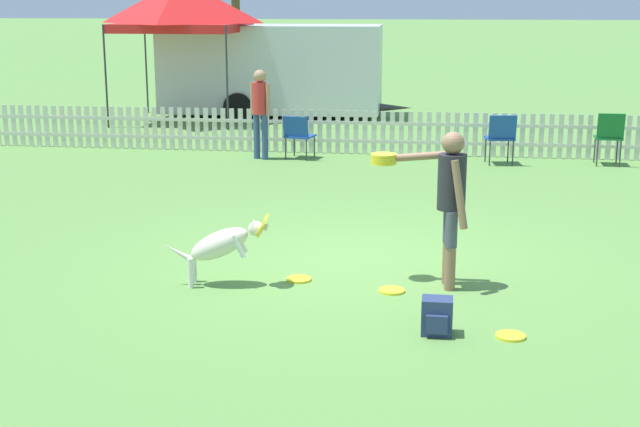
% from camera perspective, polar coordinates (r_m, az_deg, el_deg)
% --- Properties ---
extents(ground_plane, '(240.00, 240.00, 0.00)m').
position_cam_1_polar(ground_plane, '(9.84, 2.67, -3.10)').
color(ground_plane, '#5B8C42').
extents(handler_person, '(0.99, 0.57, 1.57)m').
position_cam_1_polar(handler_person, '(8.84, 8.01, 1.48)').
color(handler_person, '#8C664C').
rests_on(handler_person, ground_plane).
extents(leaping_dog, '(1.10, 0.36, 0.75)m').
position_cam_1_polar(leaping_dog, '(8.98, -6.28, -1.94)').
color(leaping_dog, beige).
rests_on(leaping_dog, ground_plane).
extents(frisbee_near_handler, '(0.26, 0.26, 0.02)m').
position_cam_1_polar(frisbee_near_handler, '(7.87, 12.10, -7.67)').
color(frisbee_near_handler, yellow).
rests_on(frisbee_near_handler, ground_plane).
extents(frisbee_near_dog, '(0.26, 0.26, 0.02)m').
position_cam_1_polar(frisbee_near_dog, '(9.20, -1.36, -4.22)').
color(frisbee_near_dog, yellow).
rests_on(frisbee_near_dog, ground_plane).
extents(frisbee_midfield, '(0.26, 0.26, 0.02)m').
position_cam_1_polar(frisbee_midfield, '(8.87, 4.61, -4.94)').
color(frisbee_midfield, yellow).
rests_on(frisbee_midfield, ground_plane).
extents(backpack_on_grass, '(0.27, 0.25, 0.32)m').
position_cam_1_polar(backpack_on_grass, '(7.78, 7.49, -6.56)').
color(backpack_on_grass, navy).
rests_on(backpack_on_grass, ground_plane).
extents(picket_fence, '(16.52, 0.04, 0.81)m').
position_cam_1_polar(picket_fence, '(16.57, 4.94, 5.15)').
color(picket_fence, beige).
rests_on(picket_fence, ground_plane).
extents(folding_chair_blue_left, '(0.57, 0.58, 0.79)m').
position_cam_1_polar(folding_chair_blue_left, '(16.07, -1.40, 5.16)').
color(folding_chair_blue_left, '#333338').
rests_on(folding_chair_blue_left, ground_plane).
extents(folding_chair_center, '(0.46, 0.49, 0.93)m').
position_cam_1_polar(folding_chair_center, '(16.19, 18.03, 4.88)').
color(folding_chair_center, '#333338').
rests_on(folding_chair_center, ground_plane).
extents(folding_chair_green_right, '(0.54, 0.55, 0.89)m').
position_cam_1_polar(folding_chair_green_right, '(15.80, 11.51, 4.97)').
color(folding_chair_green_right, '#333338').
rests_on(folding_chair_green_right, ground_plane).
extents(canopy_tent_main, '(2.81, 2.81, 3.27)m').
position_cam_1_polar(canopy_tent_main, '(21.36, -8.87, 13.01)').
color(canopy_tent_main, '#333338').
rests_on(canopy_tent_main, ground_plane).
extents(spectator_standing, '(0.39, 0.27, 1.60)m').
position_cam_1_polar(spectator_standing, '(16.05, -3.85, 6.91)').
color(spectator_standing, '#334C7A').
rests_on(spectator_standing, ground_plane).
extents(equipment_trailer, '(6.09, 2.38, 2.21)m').
position_cam_1_polar(equipment_trailer, '(22.01, -3.06, 9.26)').
color(equipment_trailer, silver).
rests_on(equipment_trailer, ground_plane).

